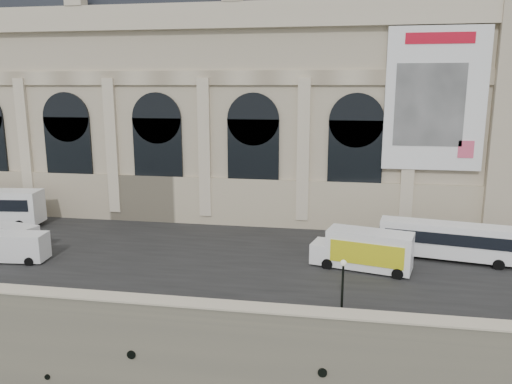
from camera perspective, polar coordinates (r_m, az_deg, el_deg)
quay at (r=65.95m, az=-3.47°, el=-3.11°), size 160.00×70.00×6.00m
street at (r=45.75m, az=-9.50°, el=-6.22°), size 160.00×24.00×0.06m
parapet at (r=34.03m, az=-17.05°, el=-12.12°), size 160.00×1.40×1.21m
museum at (r=61.37m, az=-10.12°, el=11.40°), size 69.00×18.70×29.10m
bus_right at (r=44.32m, az=20.87°, el=-5.13°), size 10.86×4.01×3.13m
van_b at (r=46.00m, az=-26.22°, el=-5.66°), size 5.57×2.65×2.40m
van_c at (r=49.10m, az=-26.52°, el=-4.65°), size 5.62×3.19×2.36m
box_truck at (r=40.42m, az=12.20°, el=-6.49°), size 8.14×4.24×3.14m
lamp_right at (r=31.77m, az=9.85°, el=-10.96°), size 0.39×0.39×3.87m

